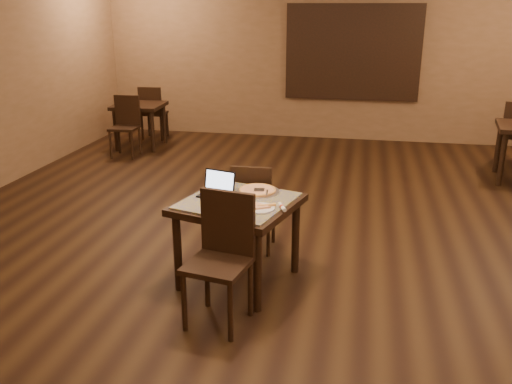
% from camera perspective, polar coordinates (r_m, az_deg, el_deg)
% --- Properties ---
extents(ground, '(10.00, 10.00, 0.00)m').
position_cam_1_polar(ground, '(5.50, 2.42, -6.05)').
color(ground, black).
rests_on(ground, ground).
extents(wall_back, '(8.00, 0.02, 3.00)m').
position_cam_1_polar(wall_back, '(9.98, 7.18, 14.12)').
color(wall_back, brown).
rests_on(wall_back, ground).
extents(mural, '(2.34, 0.05, 1.64)m').
position_cam_1_polar(mural, '(9.92, 10.14, 14.24)').
color(mural, '#274E8F').
rests_on(mural, wall_back).
extents(tiled_table, '(1.14, 1.14, 0.76)m').
position_cam_1_polar(tiled_table, '(4.64, -1.88, -2.04)').
color(tiled_table, black).
rests_on(tiled_table, ground).
extents(chair_main_near, '(0.51, 0.51, 1.02)m').
position_cam_1_polar(chair_main_near, '(4.13, -3.58, -6.17)').
color(chair_main_near, black).
rests_on(chair_main_near, ground).
extents(chair_main_far, '(0.40, 0.40, 0.91)m').
position_cam_1_polar(chair_main_far, '(5.26, -0.32, -1.17)').
color(chair_main_far, black).
rests_on(chair_main_far, ground).
extents(laptop, '(0.34, 0.30, 0.20)m').
position_cam_1_polar(laptop, '(4.73, -4.00, 0.32)').
color(laptop, black).
rests_on(laptop, tiled_table).
extents(plate, '(0.25, 0.25, 0.01)m').
position_cam_1_polar(plate, '(4.40, 0.36, -1.72)').
color(plate, white).
rests_on(plate, tiled_table).
extents(pizza_slice, '(0.26, 0.26, 0.02)m').
position_cam_1_polar(pizza_slice, '(4.39, 0.37, -1.53)').
color(pizza_slice, '#FBE9A7').
rests_on(pizza_slice, plate).
extents(pizza_pan, '(0.40, 0.40, 0.01)m').
position_cam_1_polar(pizza_pan, '(4.80, 0.15, 0.06)').
color(pizza_pan, silver).
rests_on(pizza_pan, tiled_table).
extents(pizza_whole, '(0.33, 0.33, 0.02)m').
position_cam_1_polar(pizza_whole, '(4.80, 0.15, 0.22)').
color(pizza_whole, '#FBE9A7').
rests_on(pizza_whole, pizza_pan).
extents(spatula, '(0.12, 0.23, 0.01)m').
position_cam_1_polar(spatula, '(4.77, 0.33, 0.23)').
color(spatula, silver).
rests_on(spatula, pizza_whole).
extents(napkin_roll, '(0.09, 0.15, 0.04)m').
position_cam_1_polar(napkin_roll, '(4.40, 2.77, -1.59)').
color(napkin_roll, white).
rests_on(napkin_roll, tiled_table).
extents(other_table_b, '(0.84, 0.84, 0.75)m').
position_cam_1_polar(other_table_b, '(9.55, -12.16, 8.30)').
color(other_table_b, black).
rests_on(other_table_b, ground).
extents(other_table_b_chair_near, '(0.44, 0.44, 0.97)m').
position_cam_1_polar(other_table_b_chair_near, '(9.06, -13.54, 7.15)').
color(other_table_b_chair_near, black).
rests_on(other_table_b_chair_near, ground).
extents(other_table_b_chair_far, '(0.44, 0.44, 0.97)m').
position_cam_1_polar(other_table_b_chair_far, '(10.07, -10.85, 8.49)').
color(other_table_b_chair_far, black).
rests_on(other_table_b_chair_far, ground).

